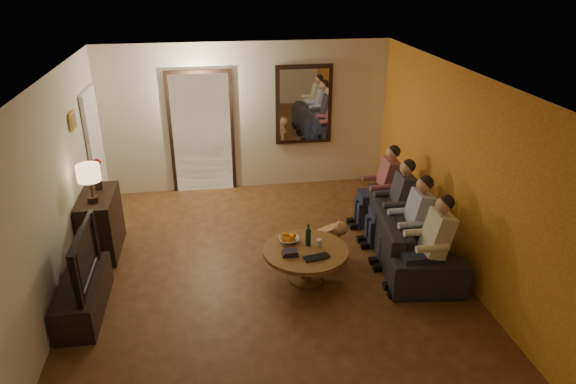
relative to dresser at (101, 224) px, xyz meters
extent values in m
cube|color=#442912|center=(2.25, -0.98, -0.44)|extent=(5.00, 6.00, 0.01)
cube|color=white|center=(2.25, -0.98, 2.16)|extent=(5.00, 6.00, 0.01)
cube|color=beige|center=(2.25, 2.02, 0.86)|extent=(5.00, 0.02, 2.60)
cube|color=beige|center=(2.25, -3.98, 0.86)|extent=(5.00, 0.02, 2.60)
cube|color=beige|center=(-0.25, -0.98, 0.86)|extent=(0.02, 6.00, 2.60)
cube|color=beige|center=(4.75, -0.98, 0.86)|extent=(0.02, 6.00, 2.60)
cube|color=#B8661F|center=(4.74, -0.98, 0.86)|extent=(0.01, 6.00, 2.60)
cube|color=#FFE0A5|center=(1.45, 2.00, 0.61)|extent=(1.00, 0.06, 2.10)
cube|color=black|center=(1.45, 1.99, 0.61)|extent=(1.12, 0.04, 2.22)
cube|color=silver|center=(1.70, 2.00, 0.46)|extent=(0.45, 0.03, 1.70)
cube|color=black|center=(3.25, 1.98, 1.06)|extent=(1.00, 0.05, 1.40)
cube|color=white|center=(3.25, 1.95, 1.06)|extent=(0.86, 0.02, 1.26)
cube|color=white|center=(-0.21, 1.32, 0.58)|extent=(0.06, 0.85, 2.04)
cube|color=#B28C33|center=(-0.22, 0.32, 1.41)|extent=(0.03, 0.28, 0.24)
cube|color=brown|center=(-0.21, 0.32, 1.41)|extent=(0.01, 0.22, 0.18)
cube|color=black|center=(0.00, 0.00, 0.00)|extent=(0.45, 0.99, 0.88)
cube|color=black|center=(0.00, -1.41, -0.23)|extent=(0.45, 1.27, 0.42)
imported|color=black|center=(0.00, -1.41, 0.31)|extent=(1.12, 0.15, 0.64)
imported|color=black|center=(4.27, -0.72, -0.09)|extent=(2.49, 1.24, 0.70)
cylinder|color=brown|center=(2.70, -1.16, -0.21)|extent=(1.14, 1.14, 0.45)
imported|color=white|center=(2.52, -0.94, 0.04)|extent=(0.26, 0.26, 0.06)
cylinder|color=silver|center=(2.88, -1.11, 0.06)|extent=(0.06, 0.06, 0.10)
imported|color=black|center=(2.80, -1.44, 0.02)|extent=(0.36, 0.27, 0.03)
camera|label=1|loc=(1.60, -6.71, 3.36)|focal=32.00mm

